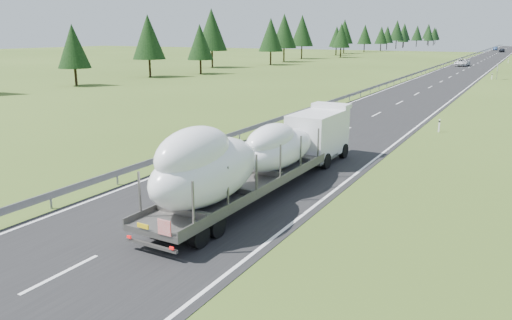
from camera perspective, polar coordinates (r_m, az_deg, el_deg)
The scene contains 9 objects.
ground at distance 17.31m, azimuth -21.39°, elevation -12.08°, with size 400.00×400.00×0.00m, color #3B521B.
road_surface at distance 110.54m, azimuth 22.71°, elevation 9.48°, with size 10.00×400.00×0.02m, color black.
guardrail at distance 111.16m, azimuth 19.99°, elevation 10.05°, with size 0.10×400.00×0.76m.
highway_sign at distance 89.93m, azimuth 25.89°, elevation 9.42°, with size 0.08×0.90×2.60m.
tree_line_left at distance 167.26m, azimuth 9.34°, elevation 14.10°, with size 15.37×353.74×12.61m.
boat_truck at distance 22.85m, azimuth 0.34°, elevation 0.76°, with size 2.68×17.32×4.08m.
distant_van at distance 122.82m, azimuth 22.49°, elevation 10.26°, with size 2.66×5.78×1.61m, color silver.
distant_car_dark at distance 213.98m, azimuth 26.30°, elevation 11.18°, with size 1.75×4.35×1.48m, color black.
distant_car_blue at distance 236.65m, azimuth 25.69°, elevation 11.41°, with size 1.48×4.25×1.40m, color #1A2B4A.
Camera 1 is at (12.34, -9.60, 7.44)m, focal length 35.00 mm.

